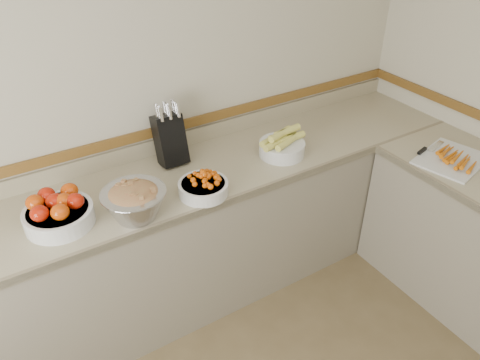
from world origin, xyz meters
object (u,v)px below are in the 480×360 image
cherry_tomato_bowl (203,186)px  corn_bowl (282,145)px  knife_block (170,138)px  tomato_bowl (58,212)px  rhubarb_bowl (135,201)px  cutting_board (453,158)px

cherry_tomato_bowl → corn_bowl: bearing=10.8°
knife_block → corn_bowl: 0.67m
cherry_tomato_bowl → tomato_bowl: bearing=168.6°
rhubarb_bowl → corn_bowl: bearing=6.7°
rhubarb_bowl → cutting_board: (1.79, -0.48, -0.08)m
corn_bowl → knife_block: bearing=155.2°
knife_block → rhubarb_bowl: 0.55m
corn_bowl → rhubarb_bowl: rhubarb_bowl is taller
tomato_bowl → cutting_board: size_ratio=0.69×
knife_block → cherry_tomato_bowl: (0.00, -0.39, -0.11)m
tomato_bowl → cutting_board: (2.13, -0.62, -0.06)m
tomato_bowl → rhubarb_bowl: rhubarb_bowl is taller
cutting_board → tomato_bowl: bearing=163.6°
knife_block → tomato_bowl: 0.76m
rhubarb_bowl → cherry_tomato_bowl: bearing=-0.0°
tomato_bowl → corn_bowl: (1.31, -0.03, -0.01)m
knife_block → cherry_tomato_bowl: 0.41m
knife_block → corn_bowl: bearing=-24.8°
cutting_board → cherry_tomato_bowl: bearing=161.2°
rhubarb_bowl → cutting_board: bearing=-15.0°
knife_block → tomato_bowl: knife_block is taller
cherry_tomato_bowl → rhubarb_bowl: size_ratio=0.84×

